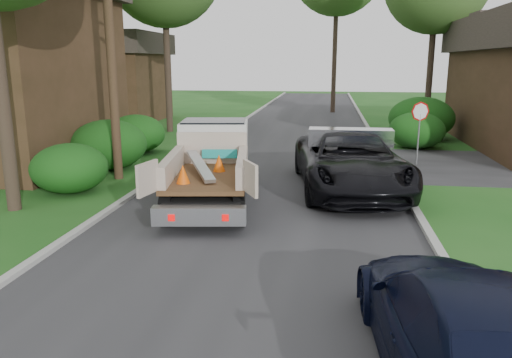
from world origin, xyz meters
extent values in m
plane|color=#1A4F16|center=(0.00, 0.00, 0.00)|extent=(120.00, 120.00, 0.00)
cube|color=#28282B|center=(0.00, 10.00, 0.00)|extent=(8.00, 90.00, 0.02)
cube|color=#9E9E99|center=(-4.10, 10.00, 0.06)|extent=(0.20, 90.00, 0.12)
cube|color=#9E9E99|center=(4.10, 10.00, 0.06)|extent=(0.20, 90.00, 0.12)
cylinder|color=slate|center=(5.20, 9.00, 1.00)|extent=(0.06, 0.06, 2.00)
cylinder|color=#B20A0A|center=(5.20, 9.00, 2.10)|extent=(0.71, 0.32, 0.76)
cylinder|color=#382619|center=(-5.50, 5.00, 5.00)|extent=(0.30, 0.30, 10.00)
cube|color=#372716|center=(-13.50, 22.00, 2.25)|extent=(7.00, 7.00, 4.50)
cube|color=#332B26|center=(-13.50, 22.00, 5.20)|extent=(7.56, 7.56, 1.40)
cube|color=#332B26|center=(-13.50, 22.00, 5.90)|extent=(1.05, 7.56, 0.20)
ellipsoid|color=#123C0D|center=(-6.20, 3.00, 0.77)|extent=(2.34, 2.34, 1.53)
ellipsoid|color=#123C0D|center=(-6.50, 6.50, 0.94)|extent=(2.86, 2.86, 1.87)
ellipsoid|color=#123C0D|center=(-6.80, 10.00, 0.85)|extent=(2.60, 2.60, 1.70)
ellipsoid|color=#123C0D|center=(5.80, 13.00, 0.85)|extent=(2.60, 2.60, 1.70)
ellipsoid|color=#123C0D|center=(6.50, 16.00, 1.10)|extent=(3.38, 3.38, 2.21)
cylinder|color=#2D2119|center=(-7.50, 17.00, 4.50)|extent=(0.36, 0.36, 9.00)
cylinder|color=#2D2119|center=(7.50, 20.00, 4.25)|extent=(0.36, 0.36, 8.50)
cylinder|color=#2D2119|center=(-14.00, 13.00, 4.50)|extent=(0.36, 0.36, 9.00)
cylinder|color=#2D2119|center=(2.00, 30.00, 5.50)|extent=(0.36, 0.36, 11.00)
cylinder|color=black|center=(-2.71, 3.78, 0.42)|extent=(0.40, 0.88, 0.85)
cylinder|color=black|center=(-0.94, 4.04, 0.42)|extent=(0.40, 0.88, 0.85)
cylinder|color=black|center=(-2.19, 0.24, 0.42)|extent=(0.40, 0.88, 0.85)
cylinder|color=black|center=(-0.42, 0.50, 0.42)|extent=(0.40, 0.88, 0.85)
cube|color=black|center=(-1.58, 2.23, 0.58)|extent=(2.65, 5.68, 0.23)
cube|color=silver|center=(-1.86, 4.19, 1.41)|extent=(2.30, 1.98, 1.46)
cube|color=black|center=(-1.86, 4.19, 1.93)|extent=(2.14, 1.82, 0.52)
cube|color=#472D19|center=(-1.48, 1.58, 0.94)|extent=(2.54, 3.66, 0.11)
cube|color=beige|center=(-1.73, 3.26, 1.46)|extent=(2.06, 0.39, 0.94)
cube|color=beige|center=(-2.41, 1.44, 1.27)|extent=(0.70, 3.20, 0.57)
cube|color=beige|center=(-0.55, 1.71, 1.27)|extent=(0.70, 3.20, 0.57)
cube|color=silver|center=(-1.19, -0.43, 0.52)|extent=(2.19, 0.64, 0.42)
cube|color=#B20505|center=(-1.77, -0.68, 0.52)|extent=(0.15, 0.06, 0.15)
cube|color=#B20505|center=(-0.56, -0.51, 0.52)|extent=(0.15, 0.06, 0.15)
cube|color=beige|center=(-2.37, -0.46, 1.37)|extent=(0.25, 0.85, 0.75)
cube|color=beige|center=(-0.04, -0.12, 1.37)|extent=(0.47, 0.78, 0.75)
cube|color=silver|center=(-1.68, 1.64, 1.26)|extent=(1.33, 2.31, 0.43)
cone|color=#F2590A|center=(-1.87, 0.66, 1.23)|extent=(0.38, 0.38, 0.47)
cone|color=#F2590A|center=(-1.28, 2.18, 1.23)|extent=(0.38, 0.38, 0.47)
cube|color=#148C84|center=(-1.46, 3.06, 1.33)|extent=(1.04, 0.24, 0.27)
imported|color=black|center=(2.40, 4.50, 0.93)|extent=(3.94, 7.04, 1.86)
imported|color=black|center=(3.43, -5.25, 0.76)|extent=(2.50, 5.37, 1.52)
camera|label=1|loc=(1.69, -11.10, 3.95)|focal=35.00mm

